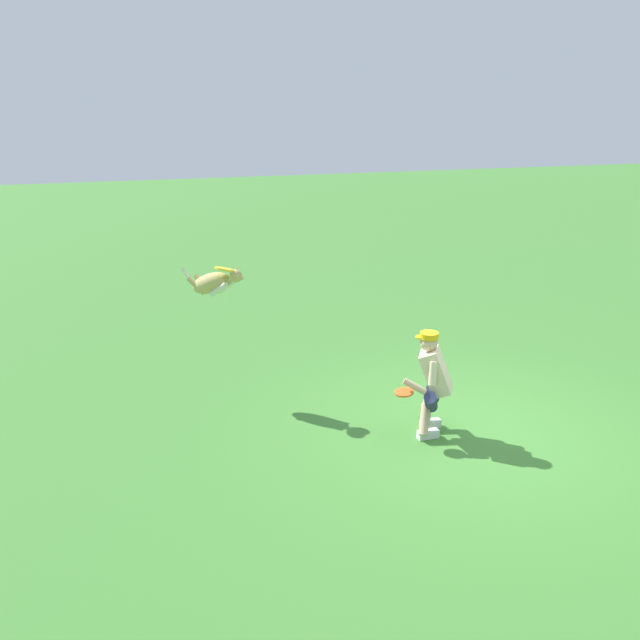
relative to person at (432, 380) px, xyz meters
The scene contains 5 objects.
ground_plane 0.92m from the person, 159.95° to the left, with size 60.00×60.00×0.00m, color #3E7A30.
person is the anchor object (origin of this frame).
dog 3.13m from the person, 42.21° to the right, with size 0.76×0.79×0.49m.
frisbee_flying 3.00m from the person, 40.69° to the right, with size 0.26×0.26×0.02m, color yellow.
frisbee_held 0.40m from the person, ahead, with size 0.23×0.23×0.02m, color #F1591F.
Camera 1 is at (4.12, 6.31, 3.85)m, focal length 37.26 mm.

